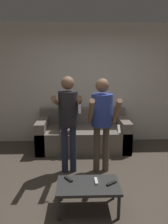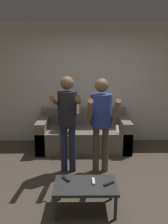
% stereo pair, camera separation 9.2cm
% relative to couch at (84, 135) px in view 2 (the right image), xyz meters
% --- Properties ---
extents(ground_plane, '(14.00, 14.00, 0.00)m').
position_rel_couch_xyz_m(ground_plane, '(0.15, -1.69, -0.29)').
color(ground_plane, '#4C4238').
extents(wall_back, '(6.40, 0.06, 2.70)m').
position_rel_couch_xyz_m(wall_back, '(0.15, 0.49, 1.06)').
color(wall_back, silver).
rests_on(wall_back, ground_plane).
extents(couch, '(1.95, 0.91, 0.83)m').
position_rel_couch_xyz_m(couch, '(0.00, 0.00, 0.00)').
color(couch, slate).
rests_on(couch, ground_plane).
extents(person_standing_left, '(0.44, 0.70, 1.63)m').
position_rel_couch_xyz_m(person_standing_left, '(-0.28, -1.09, 0.73)').
color(person_standing_left, '#282D47').
rests_on(person_standing_left, ground_plane).
extents(person_standing_right, '(0.47, 0.70, 1.60)m').
position_rel_couch_xyz_m(person_standing_right, '(0.28, -1.09, 0.71)').
color(person_standing_right, brown).
rests_on(person_standing_right, ground_plane).
extents(person_seated, '(0.30, 0.53, 1.19)m').
position_rel_couch_xyz_m(person_seated, '(-0.36, -0.22, 0.37)').
color(person_seated, '#6B6051').
rests_on(person_seated, ground_plane).
extents(coffee_table, '(0.79, 0.47, 0.35)m').
position_rel_couch_xyz_m(coffee_table, '(0.00, -2.09, 0.02)').
color(coffee_table, '#2D2D2D').
rests_on(coffee_table, ground_plane).
extents(remote_near, '(0.14, 0.12, 0.02)m').
position_rel_couch_xyz_m(remote_near, '(0.29, -2.10, 0.07)').
color(remote_near, black).
rests_on(remote_near, coffee_table).
extents(remote_mid, '(0.04, 0.15, 0.02)m').
position_rel_couch_xyz_m(remote_mid, '(0.10, -2.04, 0.07)').
color(remote_mid, white).
rests_on(remote_mid, coffee_table).
extents(remote_far, '(0.12, 0.14, 0.02)m').
position_rel_couch_xyz_m(remote_far, '(-0.25, -1.98, 0.07)').
color(remote_far, black).
rests_on(remote_far, coffee_table).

